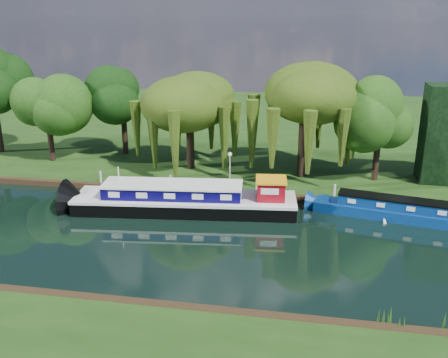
% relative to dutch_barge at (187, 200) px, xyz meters
% --- Properties ---
extents(ground, '(120.00, 120.00, 0.00)m').
position_rel_dutch_barge_xyz_m(ground, '(1.72, -4.73, -0.85)').
color(ground, black).
extents(far_bank, '(120.00, 52.00, 0.45)m').
position_rel_dutch_barge_xyz_m(far_bank, '(1.72, 29.27, -0.62)').
color(far_bank, '#17350E').
rests_on(far_bank, ground).
extents(dutch_barge, '(16.48, 5.39, 3.41)m').
position_rel_dutch_barge_xyz_m(dutch_barge, '(0.00, 0.00, 0.00)').
color(dutch_barge, black).
rests_on(dutch_barge, ground).
extents(narrowboat, '(11.49, 4.11, 1.65)m').
position_rel_dutch_barge_xyz_m(narrowboat, '(14.88, 1.20, -0.26)').
color(narrowboat, navy).
rests_on(narrowboat, ground).
extents(red_dinghy, '(3.45, 2.98, 0.60)m').
position_rel_dutch_barge_xyz_m(red_dinghy, '(-7.18, 0.94, -0.85)').
color(red_dinghy, maroon).
rests_on(red_dinghy, ground).
extents(white_cruiser, '(2.04, 1.76, 1.07)m').
position_rel_dutch_barge_xyz_m(white_cruiser, '(13.98, 0.90, -0.85)').
color(white_cruiser, silver).
rests_on(white_cruiser, ground).
extents(willow_left, '(6.73, 6.73, 8.07)m').
position_rel_dutch_barge_xyz_m(willow_left, '(-1.94, 9.11, 5.46)').
color(willow_left, black).
rests_on(willow_left, far_bank).
extents(willow_right, '(7.14, 7.14, 8.70)m').
position_rel_dutch_barge_xyz_m(willow_right, '(8.01, 8.43, 5.95)').
color(willow_right, black).
rests_on(willow_right, far_bank).
extents(tree_far_left, '(4.84, 4.84, 7.80)m').
position_rel_dutch_barge_xyz_m(tree_far_left, '(-15.51, 9.09, 4.95)').
color(tree_far_left, black).
rests_on(tree_far_left, far_bank).
extents(tree_far_mid, '(4.81, 4.81, 7.88)m').
position_rel_dutch_barge_xyz_m(tree_far_mid, '(-9.55, 12.73, 5.04)').
color(tree_far_mid, black).
rests_on(tree_far_mid, far_bank).
extents(tree_far_right, '(4.55, 4.55, 7.45)m').
position_rel_dutch_barge_xyz_m(tree_far_right, '(14.18, 8.55, 4.74)').
color(tree_far_right, black).
rests_on(tree_far_right, far_bank).
extents(lamppost, '(0.36, 0.36, 2.56)m').
position_rel_dutch_barge_xyz_m(lamppost, '(2.22, 5.77, 1.57)').
color(lamppost, silver).
rests_on(lamppost, far_bank).
extents(mooring_posts, '(19.16, 0.16, 1.00)m').
position_rel_dutch_barge_xyz_m(mooring_posts, '(1.22, 3.67, 0.10)').
color(mooring_posts, silver).
rests_on(mooring_posts, far_bank).
extents(reeds_near, '(33.70, 1.50, 1.10)m').
position_rel_dutch_barge_xyz_m(reeds_near, '(8.59, -12.31, -0.30)').
color(reeds_near, '#204813').
rests_on(reeds_near, ground).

